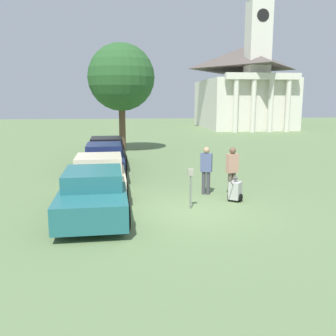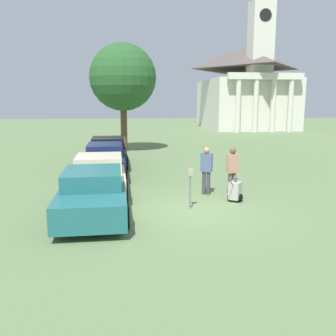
{
  "view_description": "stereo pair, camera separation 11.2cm",
  "coord_description": "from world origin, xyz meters",
  "px_view_note": "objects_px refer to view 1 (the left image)",
  "views": [
    {
      "loc": [
        -2.02,
        -11.25,
        3.49
      ],
      "look_at": [
        -0.54,
        1.76,
        1.1
      ],
      "focal_mm": 40.0,
      "sensor_mm": 36.0,
      "label": 1
    },
    {
      "loc": [
        -1.91,
        -11.26,
        3.49
      ],
      "look_at": [
        -0.54,
        1.76,
        1.1
      ],
      "focal_mm": 40.0,
      "sensor_mm": 36.0,
      "label": 2
    }
  ],
  "objects_px": {
    "church": "(243,85)",
    "person_worker": "(206,167)",
    "parked_car_navy": "(104,160)",
    "person_supervisor": "(232,168)",
    "parked_car_teal": "(94,192)",
    "equipment_cart": "(235,190)",
    "parked_car_cream": "(99,176)",
    "parking_meter": "(191,181)",
    "parked_car_black": "(107,152)"
  },
  "relations": [
    {
      "from": "parking_meter",
      "to": "person_supervisor",
      "type": "xyz_separation_m",
      "value": [
        1.8,
        1.49,
        0.11
      ]
    },
    {
      "from": "parked_car_cream",
      "to": "equipment_cart",
      "type": "xyz_separation_m",
      "value": [
        4.77,
        -1.65,
        -0.3
      ]
    },
    {
      "from": "parking_meter",
      "to": "church",
      "type": "bearing_deg",
      "value": 69.95
    },
    {
      "from": "equipment_cart",
      "to": "parked_car_navy",
      "type": "bearing_deg",
      "value": 169.19
    },
    {
      "from": "person_supervisor",
      "to": "parked_car_cream",
      "type": "bearing_deg",
      "value": -29.83
    },
    {
      "from": "parked_car_black",
      "to": "person_worker",
      "type": "relative_size",
      "value": 2.79
    },
    {
      "from": "parked_car_cream",
      "to": "person_worker",
      "type": "relative_size",
      "value": 2.63
    },
    {
      "from": "parked_car_navy",
      "to": "equipment_cart",
      "type": "xyz_separation_m",
      "value": [
        4.77,
        -5.21,
        -0.31
      ]
    },
    {
      "from": "parked_car_navy",
      "to": "person_supervisor",
      "type": "bearing_deg",
      "value": -44.44
    },
    {
      "from": "parked_car_navy",
      "to": "church",
      "type": "height_order",
      "value": "church"
    },
    {
      "from": "parked_car_cream",
      "to": "person_supervisor",
      "type": "relative_size",
      "value": 2.61
    },
    {
      "from": "parked_car_navy",
      "to": "church",
      "type": "relative_size",
      "value": 0.27
    },
    {
      "from": "parked_car_teal",
      "to": "parked_car_cream",
      "type": "height_order",
      "value": "parked_car_cream"
    },
    {
      "from": "equipment_cart",
      "to": "parked_car_cream",
      "type": "bearing_deg",
      "value": -162.29
    },
    {
      "from": "parked_car_teal",
      "to": "church",
      "type": "relative_size",
      "value": 0.27
    },
    {
      "from": "parked_car_navy",
      "to": "person_supervisor",
      "type": "distance_m",
      "value": 6.59
    },
    {
      "from": "church",
      "to": "person_worker",
      "type": "bearing_deg",
      "value": -109.68
    },
    {
      "from": "parked_car_cream",
      "to": "person_supervisor",
      "type": "xyz_separation_m",
      "value": [
        4.86,
        -0.88,
        0.34
      ]
    },
    {
      "from": "person_supervisor",
      "to": "church",
      "type": "bearing_deg",
      "value": -127.73
    },
    {
      "from": "parked_car_navy",
      "to": "parking_meter",
      "type": "relative_size",
      "value": 4.03
    },
    {
      "from": "parked_car_cream",
      "to": "person_supervisor",
      "type": "height_order",
      "value": "person_supervisor"
    },
    {
      "from": "parked_car_black",
      "to": "equipment_cart",
      "type": "height_order",
      "value": "parked_car_black"
    },
    {
      "from": "parked_car_teal",
      "to": "parked_car_cream",
      "type": "relative_size",
      "value": 1.13
    },
    {
      "from": "person_supervisor",
      "to": "church",
      "type": "height_order",
      "value": "church"
    },
    {
      "from": "parked_car_teal",
      "to": "church",
      "type": "bearing_deg",
      "value": 63.76
    },
    {
      "from": "person_supervisor",
      "to": "person_worker",
      "type": "bearing_deg",
      "value": -38.04
    },
    {
      "from": "parking_meter",
      "to": "equipment_cart",
      "type": "bearing_deg",
      "value": 22.93
    },
    {
      "from": "person_worker",
      "to": "parked_car_cream",
      "type": "bearing_deg",
      "value": 12.92
    },
    {
      "from": "parked_car_black",
      "to": "parked_car_cream",
      "type": "bearing_deg",
      "value": -91.98
    },
    {
      "from": "parked_car_black",
      "to": "person_worker",
      "type": "distance_m",
      "value": 7.85
    },
    {
      "from": "parked_car_cream",
      "to": "parked_car_black",
      "type": "bearing_deg",
      "value": 88.02
    },
    {
      "from": "parked_car_cream",
      "to": "parked_car_black",
      "type": "xyz_separation_m",
      "value": [
        0.0,
        6.19,
        0.03
      ]
    },
    {
      "from": "parked_car_cream",
      "to": "parked_car_navy",
      "type": "xyz_separation_m",
      "value": [
        0.0,
        3.57,
        0.01
      ]
    },
    {
      "from": "parked_car_black",
      "to": "parked_car_navy",
      "type": "bearing_deg",
      "value": -91.98
    },
    {
      "from": "parked_car_navy",
      "to": "parked_car_teal",
      "type": "bearing_deg",
      "value": -91.98
    },
    {
      "from": "parked_car_navy",
      "to": "person_worker",
      "type": "height_order",
      "value": "person_worker"
    },
    {
      "from": "parking_meter",
      "to": "equipment_cart",
      "type": "relative_size",
      "value": 1.32
    },
    {
      "from": "parked_car_cream",
      "to": "person_worker",
      "type": "bearing_deg",
      "value": -10.27
    },
    {
      "from": "person_supervisor",
      "to": "church",
      "type": "relative_size",
      "value": 0.09
    },
    {
      "from": "parking_meter",
      "to": "person_worker",
      "type": "bearing_deg",
      "value": 63.35
    },
    {
      "from": "parked_car_black",
      "to": "person_supervisor",
      "type": "bearing_deg",
      "value": -57.48
    },
    {
      "from": "parked_car_teal",
      "to": "equipment_cart",
      "type": "xyz_separation_m",
      "value": [
        4.77,
        0.86,
        -0.28
      ]
    },
    {
      "from": "person_worker",
      "to": "person_supervisor",
      "type": "bearing_deg",
      "value": -177.22
    },
    {
      "from": "parked_car_black",
      "to": "person_supervisor",
      "type": "height_order",
      "value": "person_supervisor"
    },
    {
      "from": "parked_car_navy",
      "to": "person_supervisor",
      "type": "height_order",
      "value": "person_supervisor"
    },
    {
      "from": "parked_car_navy",
      "to": "equipment_cart",
      "type": "relative_size",
      "value": 5.32
    },
    {
      "from": "parked_car_navy",
      "to": "church",
      "type": "bearing_deg",
      "value": 59.43
    },
    {
      "from": "parked_car_cream",
      "to": "church",
      "type": "relative_size",
      "value": 0.23
    },
    {
      "from": "person_supervisor",
      "to": "parked_car_teal",
      "type": "bearing_deg",
      "value": -1.09
    },
    {
      "from": "person_supervisor",
      "to": "parked_car_navy",
      "type": "bearing_deg",
      "value": -62.06
    }
  ]
}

